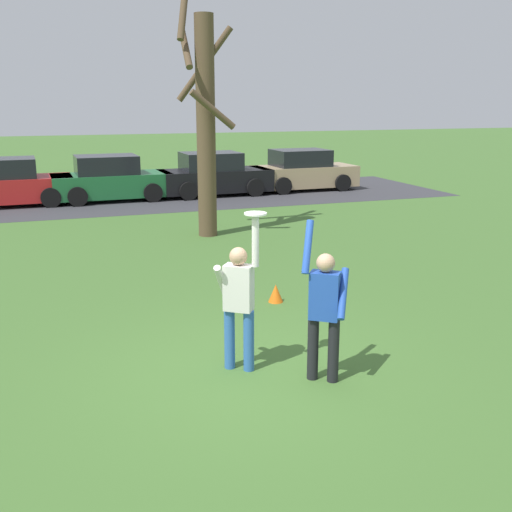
% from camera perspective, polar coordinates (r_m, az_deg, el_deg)
% --- Properties ---
extents(ground_plane, '(120.00, 120.00, 0.00)m').
position_cam_1_polar(ground_plane, '(8.04, -0.45, -10.91)').
color(ground_plane, '#426B2D').
extents(person_catcher, '(0.57, 0.54, 2.08)m').
position_cam_1_polar(person_catcher, '(7.80, -1.64, -3.96)').
color(person_catcher, '#3366B7').
rests_on(person_catcher, ground_plane).
extents(person_defender, '(0.65, 0.64, 2.05)m').
position_cam_1_polar(person_defender, '(7.54, 6.44, -4.73)').
color(person_defender, black).
rests_on(person_defender, ground_plane).
extents(frisbee_disc, '(0.28, 0.28, 0.02)m').
position_cam_1_polar(frisbee_disc, '(7.46, -0.06, 4.00)').
color(frisbee_disc, white).
rests_on(frisbee_disc, person_catcher).
extents(parked_car_red, '(4.15, 2.13, 1.59)m').
position_cam_1_polar(parked_car_red, '(22.16, -22.30, 6.26)').
color(parked_car_red, red).
rests_on(parked_car_red, ground_plane).
extents(parked_car_green, '(4.15, 2.13, 1.59)m').
position_cam_1_polar(parked_car_green, '(22.24, -13.50, 6.96)').
color(parked_car_green, '#1E6633').
rests_on(parked_car_green, ground_plane).
extents(parked_car_black, '(4.15, 2.13, 1.59)m').
position_cam_1_polar(parked_car_black, '(22.97, -3.98, 7.54)').
color(parked_car_black, black).
rests_on(parked_car_black, ground_plane).
extents(parked_car_tan, '(4.15, 2.13, 1.59)m').
position_cam_1_polar(parked_car_tan, '(24.34, 4.39, 7.91)').
color(parked_car_tan, tan).
rests_on(parked_car_tan, ground_plane).
extents(parking_strip, '(20.91, 6.40, 0.01)m').
position_cam_1_polar(parking_strip, '(22.62, -8.34, 5.47)').
color(parking_strip, '#38383D').
rests_on(parking_strip, ground_plane).
extents(bare_tree_tall, '(1.65, 1.58, 6.88)m').
position_cam_1_polar(bare_tree_tall, '(15.72, -4.84, 12.75)').
color(bare_tree_tall, brown).
rests_on(bare_tree_tall, ground_plane).
extents(field_cone_orange, '(0.26, 0.26, 0.32)m').
position_cam_1_polar(field_cone_orange, '(10.68, 1.86, -3.50)').
color(field_cone_orange, orange).
rests_on(field_cone_orange, ground_plane).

